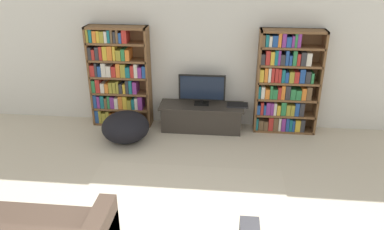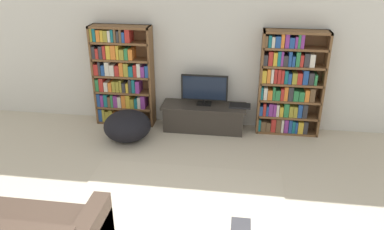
# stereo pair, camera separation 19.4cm
# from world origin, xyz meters

# --- Properties ---
(wall_back) EXTENTS (8.80, 0.06, 2.60)m
(wall_back) POSITION_xyz_m (0.00, 4.23, 1.30)
(wall_back) COLOR silver
(wall_back) RESTS_ON ground_plane
(bookshelf_left) EXTENTS (1.02, 0.30, 1.72)m
(bookshelf_left) POSITION_xyz_m (-1.35, 4.04, 0.85)
(bookshelf_left) COLOR brown
(bookshelf_left) RESTS_ON ground_plane
(bookshelf_right) EXTENTS (1.02, 0.30, 1.72)m
(bookshelf_right) POSITION_xyz_m (1.45, 4.04, 0.84)
(bookshelf_right) COLOR brown
(bookshelf_right) RESTS_ON ground_plane
(tv_stand) EXTENTS (1.42, 0.48, 0.45)m
(tv_stand) POSITION_xyz_m (0.09, 3.93, 0.23)
(tv_stand) COLOR #332D28
(tv_stand) RESTS_ON ground_plane
(television) EXTENTS (0.78, 0.16, 0.52)m
(television) POSITION_xyz_m (0.09, 3.97, 0.72)
(television) COLOR black
(television) RESTS_ON tv_stand
(laptop) EXTENTS (0.36, 0.23, 0.03)m
(laptop) POSITION_xyz_m (0.69, 3.96, 0.46)
(laptop) COLOR #28282D
(laptop) RESTS_ON tv_stand
(area_rug) EXTENTS (2.58, 1.44, 0.02)m
(area_rug) POSITION_xyz_m (0.03, 1.97, 0.01)
(area_rug) COLOR beige
(area_rug) RESTS_ON ground_plane
(beanbag_ottoman) EXTENTS (0.76, 0.76, 0.48)m
(beanbag_ottoman) POSITION_xyz_m (-1.09, 3.39, 0.24)
(beanbag_ottoman) COLOR black
(beanbag_ottoman) RESTS_ON ground_plane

